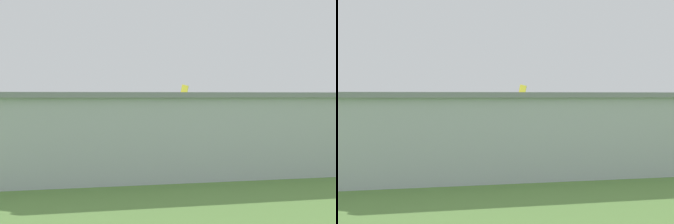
% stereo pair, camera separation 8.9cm
% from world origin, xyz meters
% --- Properties ---
extents(ground_plane, '(400.00, 400.00, 0.00)m').
position_xyz_m(ground_plane, '(0.00, 0.00, 0.00)').
color(ground_plane, '#608C42').
extents(hangar, '(39.93, 13.41, 5.93)m').
position_xyz_m(hangar, '(-0.22, 37.20, 2.97)').
color(hangar, '#B7BCC6').
rests_on(hangar, ground_plane).
extents(biplane, '(8.22, 8.49, 3.96)m').
position_xyz_m(biplane, '(-3.57, 7.58, 5.13)').
color(biplane, yellow).
extents(person_at_fence_line, '(0.47, 0.47, 1.62)m').
position_xyz_m(person_at_fence_line, '(-14.57, 21.57, 0.80)').
color(person_at_fence_line, orange).
rests_on(person_at_fence_line, ground_plane).
extents(person_by_parked_cars, '(0.40, 0.40, 1.60)m').
position_xyz_m(person_by_parked_cars, '(14.32, 19.30, 0.79)').
color(person_by_parked_cars, beige).
rests_on(person_by_parked_cars, ground_plane).
extents(person_beside_truck, '(0.43, 0.43, 1.69)m').
position_xyz_m(person_beside_truck, '(-15.84, 18.92, 0.84)').
color(person_beside_truck, '#B23333').
rests_on(person_beside_truck, ground_plane).
extents(person_crossing_taxiway, '(0.51, 0.51, 1.55)m').
position_xyz_m(person_crossing_taxiway, '(16.97, 22.48, 0.77)').
color(person_crossing_taxiway, navy).
rests_on(person_crossing_taxiway, ground_plane).
extents(windsock, '(1.47, 1.14, 5.79)m').
position_xyz_m(windsock, '(-2.18, 1.58, 5.10)').
color(windsock, silver).
rests_on(windsock, ground_plane).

